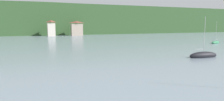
{
  "coord_description": "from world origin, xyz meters",
  "views": [
    {
      "loc": [
        -11.13,
        20.92,
        5.77
      ],
      "look_at": [
        0.0,
        48.04,
        2.05
      ],
      "focal_mm": 33.2,
      "sensor_mm": 36.0,
      "label": 1
    }
  ],
  "objects": [
    {
      "name": "shore_building_central",
      "position": [
        12.64,
        126.54,
        3.62
      ],
      "size": [
        6.09,
        3.19,
        7.45
      ],
      "color": "gray",
      "rests_on": "ground_plane"
    },
    {
      "name": "sailboat_mid_7",
      "position": [
        17.36,
        48.06,
        0.33
      ],
      "size": [
        5.73,
        2.03,
        7.47
      ],
      "rotation": [
        0.0,
        0.0,
        6.2
      ],
      "color": "black",
      "rests_on": "ground_plane"
    },
    {
      "name": "shore_building_westcentral",
      "position": [
        0.0,
        126.59,
        3.8
      ],
      "size": [
        3.76,
        3.3,
        7.82
      ],
      "color": "beige",
      "rests_on": "ground_plane"
    },
    {
      "name": "wooded_hillside",
      "position": [
        0.89,
        169.33,
        7.28
      ],
      "size": [
        352.0,
        64.61,
        31.05
      ],
      "color": "#2D4C28",
      "rests_on": "ground_plane"
    },
    {
      "name": "sailboat_far_6",
      "position": [
        41.89,
        67.02,
        0.25
      ],
      "size": [
        4.72,
        2.84,
        6.99
      ],
      "rotation": [
        0.0,
        0.0,
        3.49
      ],
      "color": "#2D754C",
      "rests_on": "ground_plane"
    }
  ]
}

